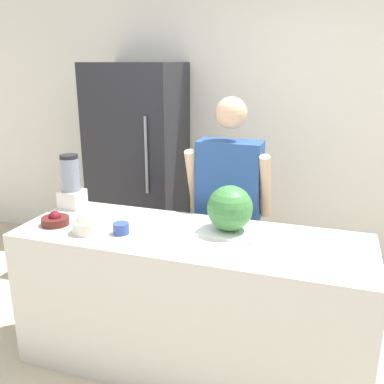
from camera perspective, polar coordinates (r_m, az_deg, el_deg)
name	(u,v)px	position (r m, az deg, el deg)	size (l,w,h in m)	color
wall_back	(249,124)	(3.97, 7.62, 8.97)	(8.00, 0.06, 2.60)	white
counter_island	(190,301)	(2.70, -0.24, -14.35)	(2.07, 0.70, 0.88)	beige
refrigerator	(139,166)	(3.99, -7.10, 3.45)	(0.78, 0.68, 1.84)	#232328
person	(229,212)	(3.03, 4.90, -2.65)	(0.58, 0.26, 1.63)	gray
cutting_board	(229,230)	(2.56, 4.96, -5.07)	(0.34, 0.30, 0.01)	white
watermelon	(230,208)	(2.50, 5.07, -2.17)	(0.27, 0.27, 0.27)	#3D7F3D
bowl_cherries	(55,220)	(2.77, -17.78, -3.58)	(0.17, 0.17, 0.09)	#511E19
bowl_cream	(87,224)	(2.59, -13.88, -4.15)	(0.17, 0.17, 0.13)	beige
bowl_small_blue	(121,228)	(2.54, -9.44, -4.81)	(0.10, 0.10, 0.07)	#334C9E
blender	(71,183)	(3.03, -15.82, 1.10)	(0.15, 0.15, 0.37)	silver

